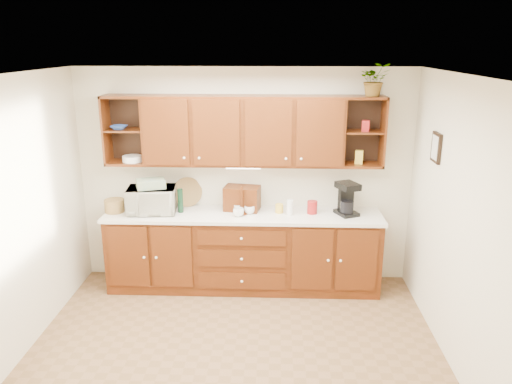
# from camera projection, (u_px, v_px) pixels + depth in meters

# --- Properties ---
(floor) EXTENTS (4.00, 4.00, 0.00)m
(floor) POSITION_uv_depth(u_px,v_px,m) (234.00, 356.00, 4.73)
(floor) COLOR brown
(floor) RESTS_ON ground
(ceiling) EXTENTS (4.00, 4.00, 0.00)m
(ceiling) POSITION_uv_depth(u_px,v_px,m) (230.00, 76.00, 3.98)
(ceiling) COLOR white
(ceiling) RESTS_ON back_wall
(back_wall) EXTENTS (4.00, 0.00, 4.00)m
(back_wall) POSITION_uv_depth(u_px,v_px,m) (245.00, 177.00, 6.03)
(back_wall) COLOR beige
(back_wall) RESTS_ON floor
(left_wall) EXTENTS (0.00, 3.50, 3.50)m
(left_wall) POSITION_uv_depth(u_px,v_px,m) (8.00, 225.00, 4.43)
(left_wall) COLOR beige
(left_wall) RESTS_ON floor
(right_wall) EXTENTS (0.00, 3.50, 3.50)m
(right_wall) POSITION_uv_depth(u_px,v_px,m) (464.00, 232.00, 4.28)
(right_wall) COLOR beige
(right_wall) RESTS_ON floor
(base_cabinets) EXTENTS (3.20, 0.60, 0.90)m
(base_cabinets) POSITION_uv_depth(u_px,v_px,m) (243.00, 252.00, 5.99)
(base_cabinets) COLOR #381A06
(base_cabinets) RESTS_ON floor
(countertop) EXTENTS (3.24, 0.64, 0.04)m
(countertop) POSITION_uv_depth(u_px,v_px,m) (243.00, 215.00, 5.84)
(countertop) COLOR silver
(countertop) RESTS_ON base_cabinets
(upper_cabinets) EXTENTS (3.20, 0.33, 0.80)m
(upper_cabinets) POSITION_uv_depth(u_px,v_px,m) (244.00, 130.00, 5.71)
(upper_cabinets) COLOR #381A06
(upper_cabinets) RESTS_ON back_wall
(undercabinet_light) EXTENTS (0.40, 0.05, 0.02)m
(undercabinet_light) POSITION_uv_depth(u_px,v_px,m) (243.00, 167.00, 5.78)
(undercabinet_light) COLOR white
(undercabinet_light) RESTS_ON upper_cabinets
(framed_picture) EXTENTS (0.03, 0.24, 0.30)m
(framed_picture) POSITION_uv_depth(u_px,v_px,m) (436.00, 148.00, 4.99)
(framed_picture) COLOR black
(framed_picture) RESTS_ON right_wall
(wicker_basket) EXTENTS (0.25, 0.25, 0.15)m
(wicker_basket) POSITION_uv_depth(u_px,v_px,m) (114.00, 206.00, 5.87)
(wicker_basket) COLOR olive
(wicker_basket) RESTS_ON countertop
(microwave) EXTENTS (0.58, 0.43, 0.30)m
(microwave) POSITION_uv_depth(u_px,v_px,m) (152.00, 200.00, 5.83)
(microwave) COLOR silver
(microwave) RESTS_ON countertop
(towel_stack) EXTENTS (0.38, 0.33, 0.10)m
(towel_stack) POSITION_uv_depth(u_px,v_px,m) (151.00, 184.00, 5.77)
(towel_stack) COLOR #C1BF5A
(towel_stack) RESTS_ON microwave
(wine_bottle) EXTENTS (0.08, 0.08, 0.29)m
(wine_bottle) POSITION_uv_depth(u_px,v_px,m) (180.00, 201.00, 5.84)
(wine_bottle) COLOR black
(wine_bottle) RESTS_ON countertop
(woven_tray) EXTENTS (0.37, 0.21, 0.36)m
(woven_tray) POSITION_uv_depth(u_px,v_px,m) (188.00, 205.00, 6.10)
(woven_tray) COLOR olive
(woven_tray) RESTS_ON countertop
(bread_box) EXTENTS (0.44, 0.32, 0.29)m
(bread_box) POSITION_uv_depth(u_px,v_px,m) (242.00, 198.00, 5.93)
(bread_box) COLOR #381A06
(bread_box) RESTS_ON countertop
(mug_tree) EXTENTS (0.29, 0.29, 0.34)m
(mug_tree) POSITION_uv_depth(u_px,v_px,m) (242.00, 210.00, 5.80)
(mug_tree) COLOR #381A06
(mug_tree) RESTS_ON countertop
(canister_red) EXTENTS (0.14, 0.14, 0.15)m
(canister_red) POSITION_uv_depth(u_px,v_px,m) (312.00, 207.00, 5.81)
(canister_red) COLOR maroon
(canister_red) RESTS_ON countertop
(canister_white) EXTENTS (0.09, 0.09, 0.18)m
(canister_white) POSITION_uv_depth(u_px,v_px,m) (290.00, 207.00, 5.76)
(canister_white) COLOR white
(canister_white) RESTS_ON countertop
(canister_yellow) EXTENTS (0.12, 0.12, 0.10)m
(canister_yellow) POSITION_uv_depth(u_px,v_px,m) (279.00, 208.00, 5.85)
(canister_yellow) COLOR gold
(canister_yellow) RESTS_ON countertop
(coffee_maker) EXTENTS (0.30, 0.33, 0.38)m
(coffee_maker) POSITION_uv_depth(u_px,v_px,m) (347.00, 199.00, 5.77)
(coffee_maker) COLOR black
(coffee_maker) RESTS_ON countertop
(bowl_stack) EXTENTS (0.20, 0.20, 0.05)m
(bowl_stack) POSITION_uv_depth(u_px,v_px,m) (119.00, 127.00, 5.72)
(bowl_stack) COLOR #294B98
(bowl_stack) RESTS_ON upper_cabinets
(plate_stack) EXTENTS (0.29, 0.29, 0.07)m
(plate_stack) POSITION_uv_depth(u_px,v_px,m) (132.00, 159.00, 5.83)
(plate_stack) COLOR white
(plate_stack) RESTS_ON upper_cabinets
(pantry_box_yellow) EXTENTS (0.10, 0.09, 0.16)m
(pantry_box_yellow) POSITION_uv_depth(u_px,v_px,m) (359.00, 157.00, 5.72)
(pantry_box_yellow) COLOR gold
(pantry_box_yellow) RESTS_ON upper_cabinets
(pantry_box_red) EXTENTS (0.10, 0.09, 0.12)m
(pantry_box_red) POSITION_uv_depth(u_px,v_px,m) (366.00, 126.00, 5.60)
(pantry_box_red) COLOR maroon
(pantry_box_red) RESTS_ON upper_cabinets
(potted_plant) EXTENTS (0.34, 0.30, 0.36)m
(potted_plant) POSITION_uv_depth(u_px,v_px,m) (375.00, 80.00, 5.44)
(potted_plant) COLOR #999999
(potted_plant) RESTS_ON upper_cabinets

